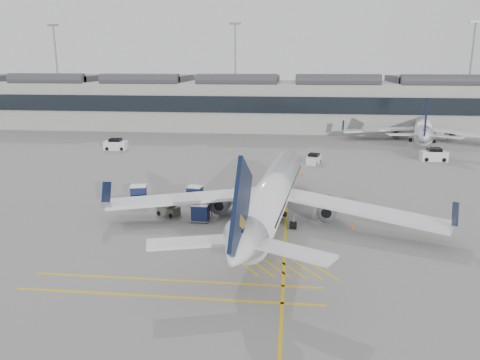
# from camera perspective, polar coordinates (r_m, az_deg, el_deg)

# --- Properties ---
(ground) EXTENTS (220.00, 220.00, 0.00)m
(ground) POSITION_cam_1_polar(r_m,az_deg,el_deg) (45.37, -7.28, -6.31)
(ground) COLOR gray
(ground) RESTS_ON ground
(terminal) EXTENTS (200.00, 20.45, 12.40)m
(terminal) POSITION_cam_1_polar(r_m,az_deg,el_deg) (114.02, 1.11, 9.46)
(terminal) COLOR #9E9E99
(terminal) RESTS_ON ground
(light_masts) EXTENTS (113.00, 0.60, 25.45)m
(light_masts) POSITION_cam_1_polar(r_m,az_deg,el_deg) (127.77, 0.96, 13.74)
(light_masts) COLOR slate
(light_masts) RESTS_ON ground
(apron_markings) EXTENTS (0.25, 60.00, 0.01)m
(apron_markings) POSITION_cam_1_polar(r_m,az_deg,el_deg) (53.63, 5.70, -2.97)
(apron_markings) COLOR gold
(apron_markings) RESTS_ON ground
(airliner_main) EXTENTS (33.77, 37.06, 9.86)m
(airliner_main) POSITION_cam_1_polar(r_m,az_deg,el_deg) (47.11, 3.97, -1.73)
(airliner_main) COLOR silver
(airliner_main) RESTS_ON ground
(airliner_far) EXTENTS (31.12, 34.41, 9.32)m
(airliner_far) POSITION_cam_1_polar(r_m,az_deg,el_deg) (101.93, 21.44, 5.96)
(airliner_far) COLOR silver
(airliner_far) RESTS_ON ground
(belt_loader) EXTENTS (4.99, 1.85, 2.03)m
(belt_loader) POSITION_cam_1_polar(r_m,az_deg,el_deg) (48.62, 2.19, -4.03)
(belt_loader) COLOR beige
(belt_loader) RESTS_ON ground
(baggage_cart_a) EXTENTS (2.23, 2.01, 1.96)m
(baggage_cart_a) POSITION_cam_1_polar(r_m,az_deg,el_deg) (46.12, 0.70, -4.46)
(baggage_cart_a) COLOR gray
(baggage_cart_a) RESTS_ON ground
(baggage_cart_b) EXTENTS (1.87, 1.56, 1.89)m
(baggage_cart_b) POSITION_cam_1_polar(r_m,az_deg,el_deg) (47.69, -4.84, -3.91)
(baggage_cart_b) COLOR gray
(baggage_cart_b) RESTS_ON ground
(baggage_cart_c) EXTENTS (1.98, 1.74, 1.82)m
(baggage_cart_c) POSITION_cam_1_polar(r_m,az_deg,el_deg) (54.49, -5.52, -1.62)
(baggage_cart_c) COLOR gray
(baggage_cart_c) RESTS_ON ground
(baggage_cart_d) EXTENTS (2.22, 1.97, 2.01)m
(baggage_cart_d) POSITION_cam_1_polar(r_m,az_deg,el_deg) (55.12, -12.26, -1.60)
(baggage_cart_d) COLOR gray
(baggage_cart_d) RESTS_ON ground
(ramp_agent_a) EXTENTS (0.80, 0.80, 1.87)m
(ramp_agent_a) POSITION_cam_1_polar(r_m,az_deg,el_deg) (53.18, 3.20, -2.03)
(ramp_agent_a) COLOR #EC430C
(ramp_agent_a) RESTS_ON ground
(ramp_agent_b) EXTENTS (1.15, 1.14, 1.87)m
(ramp_agent_b) POSITION_cam_1_polar(r_m,az_deg,el_deg) (49.62, -3.86, -3.25)
(ramp_agent_b) COLOR #FF4C0D
(ramp_agent_b) RESTS_ON ground
(pushback_tug) EXTENTS (2.56, 2.12, 1.24)m
(pushback_tug) POSITION_cam_1_polar(r_m,az_deg,el_deg) (50.19, -8.71, -3.64)
(pushback_tug) COLOR #4E5245
(pushback_tug) RESTS_ON ground
(safety_cone_nose) EXTENTS (0.40, 0.40, 0.56)m
(safety_cone_nose) POSITION_cam_1_polar(r_m,az_deg,el_deg) (66.84, 7.59, 0.71)
(safety_cone_nose) COLOR #F24C0A
(safety_cone_nose) RESTS_ON ground
(safety_cone_engine) EXTENTS (0.33, 0.33, 0.46)m
(safety_cone_engine) POSITION_cam_1_polar(r_m,az_deg,el_deg) (47.09, 13.50, -5.52)
(safety_cone_engine) COLOR #F24C0A
(safety_cone_engine) RESTS_ON ground
(service_van_left) EXTENTS (4.14, 2.20, 2.08)m
(service_van_left) POSITION_cam_1_polar(r_m,az_deg,el_deg) (88.79, -14.91, 4.18)
(service_van_left) COLOR silver
(service_van_left) RESTS_ON ground
(service_van_mid) EXTENTS (2.53, 3.58, 1.66)m
(service_van_mid) POSITION_cam_1_polar(r_m,az_deg,el_deg) (74.93, 8.98, 2.51)
(service_van_mid) COLOR silver
(service_van_mid) RESTS_ON ground
(service_van_right) EXTENTS (4.14, 2.12, 2.12)m
(service_van_right) POSITION_cam_1_polar(r_m,az_deg,el_deg) (82.67, 22.55, 2.83)
(service_van_right) COLOR silver
(service_van_right) RESTS_ON ground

